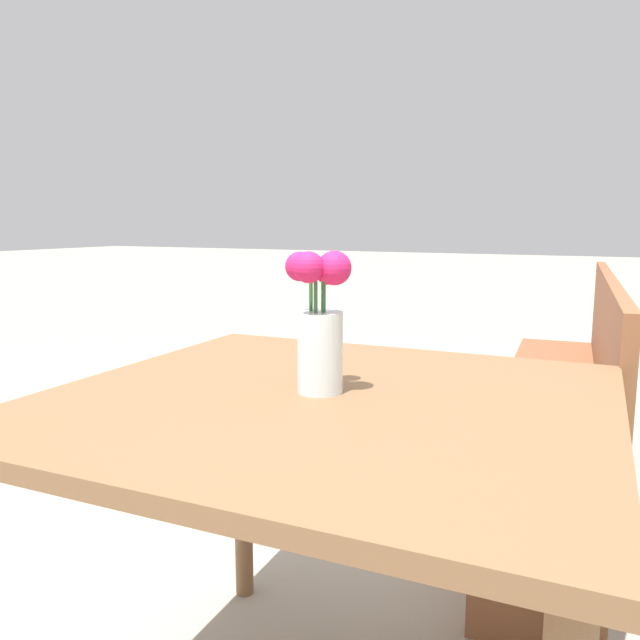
# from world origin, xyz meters

# --- Properties ---
(table_front) EXTENTS (1.01, 0.96, 0.73)m
(table_front) POSITION_xyz_m (0.00, 0.00, 0.64)
(table_front) COLOR brown
(table_front) RESTS_ON ground_plane
(flower_vase) EXTENTS (0.14, 0.13, 0.26)m
(flower_vase) POSITION_xyz_m (-0.02, 0.01, 0.85)
(flower_vase) COLOR silver
(flower_vase) RESTS_ON table_front
(bench_near) EXTENTS (0.49, 1.89, 0.85)m
(bench_near) POSITION_xyz_m (0.33, 1.39, 0.47)
(bench_near) COLOR brown
(bench_near) RESTS_ON ground_plane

